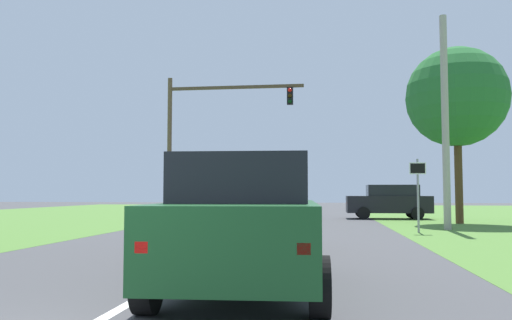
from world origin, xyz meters
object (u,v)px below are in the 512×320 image
at_px(pickup_truck_lead, 239,213).
at_px(oak_tree_right, 457,97).
at_px(red_suv_near, 245,222).
at_px(traffic_light, 204,125).
at_px(keep_moving_sign, 418,185).
at_px(utility_pole_right, 445,121).
at_px(crossing_suv_far, 389,201).

height_order(pickup_truck_lead, oak_tree_right, oak_tree_right).
relative_size(red_suv_near, pickup_truck_lead, 0.82).
distance_m(pickup_truck_lead, oak_tree_right, 16.29).
relative_size(pickup_truck_lead, traffic_light, 0.72).
distance_m(pickup_truck_lead, keep_moving_sign, 8.96).
xyz_separation_m(traffic_light, utility_pole_right, (11.19, -5.84, -0.79)).
bearing_deg(crossing_suv_far, red_suv_near, -102.20).
bearing_deg(crossing_suv_far, oak_tree_right, -56.87).
distance_m(traffic_light, crossing_suv_far, 11.10).
height_order(pickup_truck_lead, keep_moving_sign, keep_moving_sign).
relative_size(pickup_truck_lead, keep_moving_sign, 2.07).
relative_size(oak_tree_right, utility_pole_right, 0.98).
relative_size(pickup_truck_lead, crossing_suv_far, 1.21).
bearing_deg(traffic_light, utility_pole_right, -27.54).
bearing_deg(utility_pole_right, oak_tree_right, 70.36).
height_order(red_suv_near, utility_pole_right, utility_pole_right).
xyz_separation_m(oak_tree_right, utility_pole_right, (-1.52, -4.25, -1.71)).
relative_size(crossing_suv_far, utility_pole_right, 0.54).
distance_m(traffic_light, oak_tree_right, 12.84).
height_order(pickup_truck_lead, crossing_suv_far, crossing_suv_far).
xyz_separation_m(keep_moving_sign, crossing_suv_far, (0.21, 10.13, -0.73)).
bearing_deg(oak_tree_right, utility_pole_right, -109.64).
relative_size(red_suv_near, crossing_suv_far, 0.99).
bearing_deg(oak_tree_right, pickup_truck_lead, -122.70).
bearing_deg(pickup_truck_lead, red_suv_near, -79.68).
height_order(red_suv_near, keep_moving_sign, keep_moving_sign).
height_order(traffic_light, crossing_suv_far, traffic_light).
xyz_separation_m(traffic_light, crossing_suv_far, (9.99, 2.58, -4.10)).
bearing_deg(pickup_truck_lead, oak_tree_right, 57.30).
xyz_separation_m(pickup_truck_lead, utility_pole_right, (6.85, 8.79, 3.33)).
distance_m(pickup_truck_lead, utility_pole_right, 11.63).
xyz_separation_m(traffic_light, keep_moving_sign, (9.79, -7.55, -3.36)).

